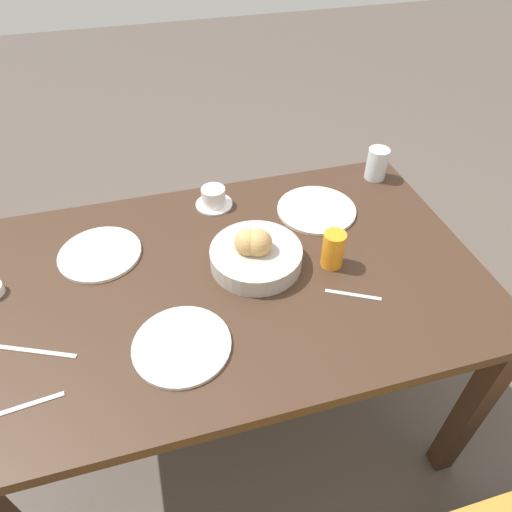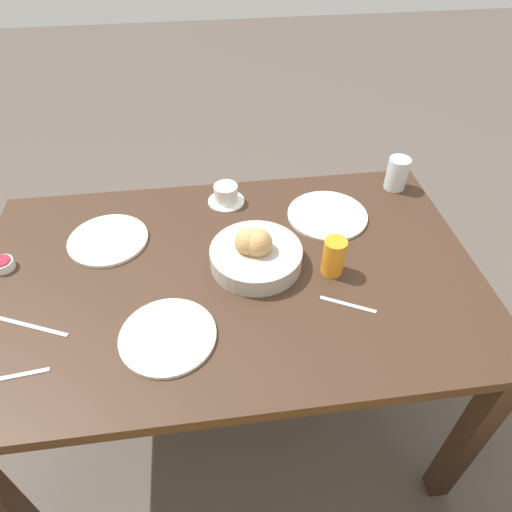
{
  "view_description": "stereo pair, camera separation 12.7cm",
  "coord_description": "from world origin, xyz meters",
  "px_view_note": "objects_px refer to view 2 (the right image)",
  "views": [
    {
      "loc": [
        0.17,
        0.88,
        1.65
      ],
      "look_at": [
        -0.08,
        -0.02,
        0.78
      ],
      "focal_mm": 32.0,
      "sensor_mm": 36.0,
      "label": 1
    },
    {
      "loc": [
        0.04,
        0.9,
        1.65
      ],
      "look_at": [
        -0.08,
        -0.02,
        0.78
      ],
      "focal_mm": 32.0,
      "sensor_mm": 36.0,
      "label": 2
    }
  ],
  "objects_px": {
    "juice_glass": "(334,257)",
    "plate_near_left": "(327,215)",
    "plate_far_center": "(168,336)",
    "coffee_cup": "(226,195)",
    "spoon_coffee": "(348,305)",
    "knife_silver": "(33,327)",
    "plate_near_right": "(108,240)",
    "water_tumbler": "(397,173)",
    "fork_silver": "(4,378)",
    "bread_basket": "(256,254)",
    "jam_bowl_berry": "(3,264)"
  },
  "relations": [
    {
      "from": "knife_silver",
      "to": "juice_glass",
      "type": "bearing_deg",
      "value": -173.16
    },
    {
      "from": "spoon_coffee",
      "to": "fork_silver",
      "type": "bearing_deg",
      "value": 7.49
    },
    {
      "from": "plate_near_left",
      "to": "plate_near_right",
      "type": "distance_m",
      "value": 0.68
    },
    {
      "from": "plate_near_left",
      "to": "coffee_cup",
      "type": "distance_m",
      "value": 0.34
    },
    {
      "from": "bread_basket",
      "to": "water_tumbler",
      "type": "height_order",
      "value": "bread_basket"
    },
    {
      "from": "water_tumbler",
      "to": "fork_silver",
      "type": "distance_m",
      "value": 1.29
    },
    {
      "from": "juice_glass",
      "to": "jam_bowl_berry",
      "type": "bearing_deg",
      "value": -8.32
    },
    {
      "from": "coffee_cup",
      "to": "knife_silver",
      "type": "distance_m",
      "value": 0.69
    },
    {
      "from": "juice_glass",
      "to": "plate_near_left",
      "type": "bearing_deg",
      "value": -101.31
    },
    {
      "from": "water_tumbler",
      "to": "spoon_coffee",
      "type": "height_order",
      "value": "water_tumbler"
    },
    {
      "from": "fork_silver",
      "to": "spoon_coffee",
      "type": "xyz_separation_m",
      "value": [
        -0.83,
        -0.11,
        -0.0
      ]
    },
    {
      "from": "jam_bowl_berry",
      "to": "water_tumbler",
      "type": "bearing_deg",
      "value": -169.07
    },
    {
      "from": "coffee_cup",
      "to": "jam_bowl_berry",
      "type": "bearing_deg",
      "value": 19.41
    },
    {
      "from": "bread_basket",
      "to": "coffee_cup",
      "type": "relative_size",
      "value": 2.14
    },
    {
      "from": "spoon_coffee",
      "to": "plate_near_right",
      "type": "bearing_deg",
      "value": -27.86
    },
    {
      "from": "plate_far_center",
      "to": "spoon_coffee",
      "type": "bearing_deg",
      "value": -174.69
    },
    {
      "from": "bread_basket",
      "to": "jam_bowl_berry",
      "type": "relative_size",
      "value": 4.18
    },
    {
      "from": "coffee_cup",
      "to": "spoon_coffee",
      "type": "bearing_deg",
      "value": 119.31
    },
    {
      "from": "plate_near_right",
      "to": "coffee_cup",
      "type": "xyz_separation_m",
      "value": [
        -0.37,
        -0.15,
        0.02
      ]
    },
    {
      "from": "fork_silver",
      "to": "bread_basket",
      "type": "bearing_deg",
      "value": -154.31
    },
    {
      "from": "fork_silver",
      "to": "knife_silver",
      "type": "bearing_deg",
      "value": -102.7
    },
    {
      "from": "bread_basket",
      "to": "plate_far_center",
      "type": "xyz_separation_m",
      "value": [
        0.24,
        0.23,
        -0.03
      ]
    },
    {
      "from": "coffee_cup",
      "to": "plate_near_left",
      "type": "bearing_deg",
      "value": 159.0
    },
    {
      "from": "plate_far_center",
      "to": "fork_silver",
      "type": "relative_size",
      "value": 1.2
    },
    {
      "from": "plate_far_center",
      "to": "plate_near_left",
      "type": "bearing_deg",
      "value": -140.52
    },
    {
      "from": "plate_far_center",
      "to": "jam_bowl_berry",
      "type": "bearing_deg",
      "value": -33.52
    },
    {
      "from": "jam_bowl_berry",
      "to": "plate_far_center",
      "type": "bearing_deg",
      "value": 146.48
    },
    {
      "from": "jam_bowl_berry",
      "to": "knife_silver",
      "type": "height_order",
      "value": "jam_bowl_berry"
    },
    {
      "from": "plate_near_right",
      "to": "jam_bowl_berry",
      "type": "bearing_deg",
      "value": 15.68
    },
    {
      "from": "plate_near_left",
      "to": "plate_near_right",
      "type": "bearing_deg",
      "value": 2.49
    },
    {
      "from": "plate_near_right",
      "to": "coffee_cup",
      "type": "height_order",
      "value": "coffee_cup"
    },
    {
      "from": "plate_near_right",
      "to": "jam_bowl_berry",
      "type": "xyz_separation_m",
      "value": [
        0.28,
        0.08,
        0.01
      ]
    },
    {
      "from": "plate_far_center",
      "to": "juice_glass",
      "type": "relative_size",
      "value": 2.16
    },
    {
      "from": "fork_silver",
      "to": "spoon_coffee",
      "type": "height_order",
      "value": "same"
    },
    {
      "from": "plate_near_right",
      "to": "knife_silver",
      "type": "distance_m",
      "value": 0.34
    },
    {
      "from": "plate_far_center",
      "to": "water_tumbler",
      "type": "bearing_deg",
      "value": -144.85
    },
    {
      "from": "plate_near_left",
      "to": "juice_glass",
      "type": "xyz_separation_m",
      "value": [
        0.05,
        0.24,
        0.05
      ]
    },
    {
      "from": "knife_silver",
      "to": "jam_bowl_berry",
      "type": "bearing_deg",
      "value": -61.03
    },
    {
      "from": "plate_far_center",
      "to": "knife_silver",
      "type": "bearing_deg",
      "value": -12.97
    },
    {
      "from": "plate_near_left",
      "to": "knife_silver",
      "type": "distance_m",
      "value": 0.9
    },
    {
      "from": "juice_glass",
      "to": "coffee_cup",
      "type": "distance_m",
      "value": 0.45
    },
    {
      "from": "juice_glass",
      "to": "water_tumbler",
      "type": "bearing_deg",
      "value": -130.53
    },
    {
      "from": "plate_far_center",
      "to": "coffee_cup",
      "type": "distance_m",
      "value": 0.56
    },
    {
      "from": "plate_far_center",
      "to": "knife_silver",
      "type": "height_order",
      "value": "plate_far_center"
    },
    {
      "from": "plate_near_right",
      "to": "coffee_cup",
      "type": "relative_size",
      "value": 1.96
    },
    {
      "from": "water_tumbler",
      "to": "jam_bowl_berry",
      "type": "relative_size",
      "value": 1.79
    },
    {
      "from": "spoon_coffee",
      "to": "bread_basket",
      "type": "bearing_deg",
      "value": -40.33
    },
    {
      "from": "plate_far_center",
      "to": "spoon_coffee",
      "type": "distance_m",
      "value": 0.46
    },
    {
      "from": "water_tumbler",
      "to": "bread_basket",
      "type": "bearing_deg",
      "value": 30.91
    },
    {
      "from": "jam_bowl_berry",
      "to": "knife_silver",
      "type": "relative_size",
      "value": 0.33
    }
  ]
}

